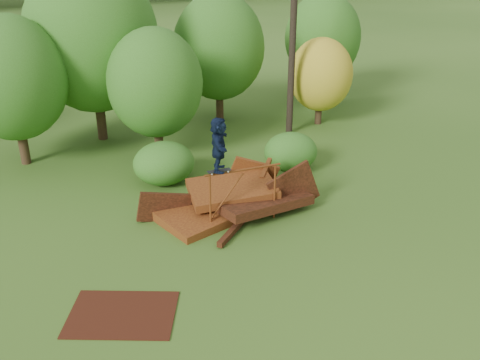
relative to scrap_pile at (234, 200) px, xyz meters
name	(u,v)px	position (x,y,z in m)	size (l,w,h in m)	color
ground	(296,257)	(0.54, -3.08, -0.41)	(240.00, 240.00, 0.00)	#2D5116
scrap_pile	(234,200)	(0.00, 0.00, 0.00)	(5.78, 3.42, 1.93)	#47190C
grind_rail	(243,186)	(-0.05, -0.81, 0.85)	(2.35, 0.10, 1.81)	#683310
skateboard	(219,171)	(-0.78, -0.80, 1.45)	(0.68, 0.19, 0.07)	black
skater	(219,144)	(-0.78, -0.80, 2.24)	(1.45, 0.46, 1.56)	black
flat_plate	(122,314)	(-4.27, -3.66, -0.40)	(2.41, 1.72, 0.03)	#37160B
tree_0	(12,79)	(-5.82, 6.77, 2.86)	(3.93, 3.93, 5.54)	black
tree_1	(92,37)	(-2.64, 8.40, 3.86)	(5.24, 5.24, 7.29)	black
tree_2	(155,83)	(-0.95, 5.38, 2.54)	(3.55, 3.55, 5.00)	black
tree_3	(219,47)	(2.97, 9.04, 2.94)	(4.14, 4.14, 5.75)	black
tree_4	(321,75)	(6.89, 6.60, 1.87)	(2.84, 2.84, 3.93)	black
tree_5	(323,38)	(9.06, 10.18, 2.78)	(3.86, 3.86, 5.42)	black
shrub_left	(164,163)	(-1.41, 2.98, 0.33)	(2.14, 1.97, 1.48)	#2C5617
shrub_right	(291,152)	(3.20, 2.34, 0.29)	(1.98, 1.82, 1.40)	#2C5617
utility_pole	(294,16)	(5.03, 5.93, 4.56)	(1.40, 0.28, 9.81)	black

